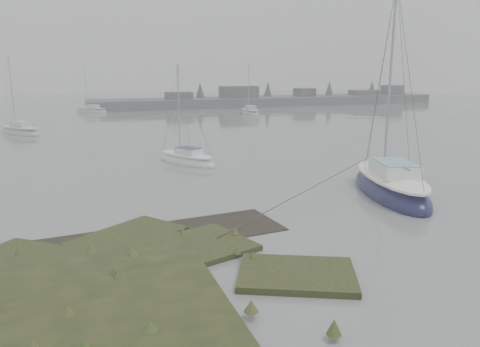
% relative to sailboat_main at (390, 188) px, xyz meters
% --- Properties ---
extents(ground, '(160.00, 160.00, 0.00)m').
position_rel_sailboat_main_xyz_m(ground, '(-9.20, 23.36, -0.35)').
color(ground, slate).
rests_on(ground, ground).
extents(far_shoreline, '(60.00, 8.00, 4.15)m').
position_rel_sailboat_main_xyz_m(far_shoreline, '(17.64, 55.25, 0.50)').
color(far_shoreline, '#4C4F51').
rests_on(far_shoreline, ground).
extents(sailboat_main, '(4.70, 8.34, 11.19)m').
position_rel_sailboat_main_xyz_m(sailboat_main, '(0.00, 0.00, 0.00)').
color(sailboat_main, '#121339').
rests_on(sailboat_main, ground).
extents(sailboat_white, '(3.88, 5.15, 7.04)m').
position_rel_sailboat_main_xyz_m(sailboat_white, '(-7.91, 11.07, -0.13)').
color(sailboat_white, silver).
rests_on(sailboat_white, ground).
extents(sailboat_far_a, '(4.84, 5.62, 7.94)m').
position_rel_sailboat_main_xyz_m(sailboat_far_a, '(-19.85, 30.14, -0.10)').
color(sailboat_far_a, '#9DA1A6').
rests_on(sailboat_far_a, ground).
extents(sailboat_far_b, '(1.94, 5.48, 7.67)m').
position_rel_sailboat_main_xyz_m(sailboat_far_b, '(7.88, 41.23, -0.11)').
color(sailboat_far_b, '#B3B8BE').
rests_on(sailboat_far_b, ground).
extents(sailboat_far_c, '(5.04, 4.56, 7.25)m').
position_rel_sailboat_main_xyz_m(sailboat_far_c, '(-12.56, 51.14, -0.12)').
color(sailboat_far_c, silver).
rests_on(sailboat_far_c, ground).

